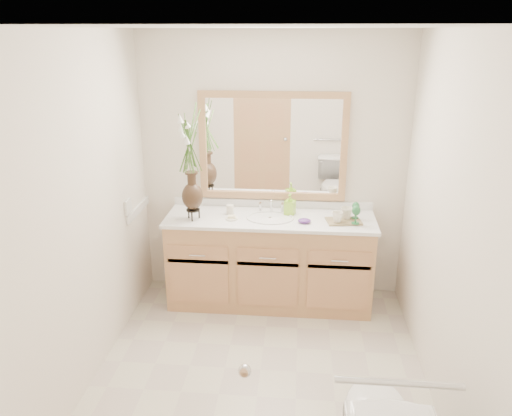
# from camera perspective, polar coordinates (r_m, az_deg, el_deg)

# --- Properties ---
(floor) EXTENTS (2.60, 2.60, 0.00)m
(floor) POSITION_cam_1_polar(r_m,az_deg,el_deg) (3.90, 0.51, -18.00)
(floor) COLOR beige
(floor) RESTS_ON ground
(ceiling) EXTENTS (2.40, 2.60, 0.02)m
(ceiling) POSITION_cam_1_polar(r_m,az_deg,el_deg) (3.09, 0.65, 20.00)
(ceiling) COLOR white
(ceiling) RESTS_ON wall_back
(wall_back) EXTENTS (2.40, 0.02, 2.40)m
(wall_back) POSITION_cam_1_polar(r_m,az_deg,el_deg) (4.54, 1.91, 4.56)
(wall_back) COLOR silver
(wall_back) RESTS_ON floor
(wall_front) EXTENTS (2.40, 0.02, 2.40)m
(wall_front) POSITION_cam_1_polar(r_m,az_deg,el_deg) (2.15, -2.34, -13.70)
(wall_front) COLOR silver
(wall_front) RESTS_ON floor
(wall_left) EXTENTS (0.02, 2.60, 2.40)m
(wall_left) POSITION_cam_1_polar(r_m,az_deg,el_deg) (3.60, -18.83, -0.60)
(wall_left) COLOR silver
(wall_left) RESTS_ON floor
(wall_right) EXTENTS (0.02, 2.60, 2.40)m
(wall_right) POSITION_cam_1_polar(r_m,az_deg,el_deg) (3.43, 20.98, -1.85)
(wall_right) COLOR silver
(wall_right) RESTS_ON floor
(vanity) EXTENTS (1.80, 0.55, 0.80)m
(vanity) POSITION_cam_1_polar(r_m,az_deg,el_deg) (4.55, 1.58, -6.15)
(vanity) COLOR tan
(vanity) RESTS_ON floor
(counter) EXTENTS (1.84, 0.57, 0.03)m
(counter) POSITION_cam_1_polar(r_m,az_deg,el_deg) (4.39, 1.63, -1.27)
(counter) COLOR white
(counter) RESTS_ON vanity
(sink) EXTENTS (0.38, 0.34, 0.23)m
(sink) POSITION_cam_1_polar(r_m,az_deg,el_deg) (4.39, 1.61, -1.83)
(sink) COLOR white
(sink) RESTS_ON counter
(mirror) EXTENTS (1.32, 0.04, 0.97)m
(mirror) POSITION_cam_1_polar(r_m,az_deg,el_deg) (4.47, 1.92, 7.02)
(mirror) COLOR white
(mirror) RESTS_ON wall_back
(switch_plate) EXTENTS (0.02, 0.12, 0.12)m
(switch_plate) POSITION_cam_1_polar(r_m,az_deg,el_deg) (4.33, -14.41, 0.14)
(switch_plate) COLOR white
(switch_plate) RESTS_ON wall_left
(door) EXTENTS (0.80, 0.03, 2.00)m
(door) POSITION_cam_1_polar(r_m,az_deg,el_deg) (2.33, -9.90, -17.07)
(door) COLOR tan
(door) RESTS_ON floor
(grab_bar) EXTENTS (0.55, 0.03, 0.03)m
(grab_bar) POSITION_cam_1_polar(r_m,az_deg,el_deg) (2.35, 16.02, -18.69)
(grab_bar) COLOR silver
(grab_bar) RESTS_ON wall_front
(flower_vase) EXTENTS (0.21, 0.21, 0.88)m
(flower_vase) POSITION_cam_1_polar(r_m,az_deg,el_deg) (4.21, -7.50, 6.34)
(flower_vase) COLOR black
(flower_vase) RESTS_ON counter
(tumbler) EXTENTS (0.07, 0.07, 0.08)m
(tumbler) POSITION_cam_1_polar(r_m,az_deg,el_deg) (4.45, -2.99, -0.18)
(tumbler) COLOR silver
(tumbler) RESTS_ON counter
(soap_dish) EXTENTS (0.11, 0.11, 0.03)m
(soap_dish) POSITION_cam_1_polar(r_m,az_deg,el_deg) (4.34, -2.79, -1.15)
(soap_dish) COLOR silver
(soap_dish) RESTS_ON counter
(soap_bottle) EXTENTS (0.10, 0.10, 0.17)m
(soap_bottle) POSITION_cam_1_polar(r_m,az_deg,el_deg) (4.44, 3.91, 0.33)
(soap_bottle) COLOR #97D933
(soap_bottle) RESTS_ON counter
(purple_dish) EXTENTS (0.11, 0.09, 0.04)m
(purple_dish) POSITION_cam_1_polar(r_m,az_deg,el_deg) (4.27, 5.55, -1.46)
(purple_dish) COLOR #512879
(purple_dish) RESTS_ON counter
(tray) EXTENTS (0.32, 0.24, 0.01)m
(tray) POSITION_cam_1_polar(r_m,az_deg,el_deg) (4.34, 9.99, -1.48)
(tray) COLOR olive
(tray) RESTS_ON counter
(mug_left) EXTENTS (0.11, 0.11, 0.10)m
(mug_left) POSITION_cam_1_polar(r_m,az_deg,el_deg) (4.28, 9.29, -0.98)
(mug_left) COLOR silver
(mug_left) RESTS_ON tray
(mug_right) EXTENTS (0.12, 0.11, 0.10)m
(mug_right) POSITION_cam_1_polar(r_m,az_deg,el_deg) (4.37, 10.31, -0.55)
(mug_right) COLOR silver
(mug_right) RESTS_ON tray
(goblet_front) EXTENTS (0.07, 0.07, 0.16)m
(goblet_front) POSITION_cam_1_polar(r_m,az_deg,el_deg) (4.25, 11.38, -0.39)
(goblet_front) COLOR #236A35
(goblet_front) RESTS_ON tray
(goblet_back) EXTENTS (0.07, 0.07, 0.15)m
(goblet_back) POSITION_cam_1_polar(r_m,az_deg,el_deg) (4.38, 11.33, 0.08)
(goblet_back) COLOR #236A35
(goblet_back) RESTS_ON tray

